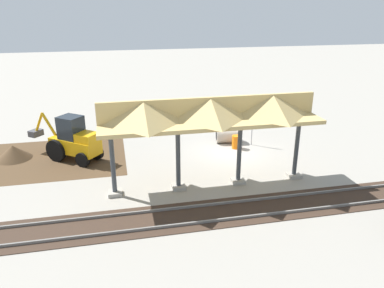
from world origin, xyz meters
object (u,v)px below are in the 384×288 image
at_px(backhoe, 73,141).
at_px(concrete_pipe, 228,135).
at_px(traffic_barrel, 236,142).
at_px(stop_sign, 253,120).

bearing_deg(backhoe, concrete_pipe, -174.88).
height_order(backhoe, traffic_barrel, backhoe).
relative_size(stop_sign, backhoe, 0.52).
relative_size(concrete_pipe, traffic_barrel, 1.91).
relative_size(backhoe, concrete_pipe, 2.80).
bearing_deg(backhoe, stop_sign, -179.44).
bearing_deg(concrete_pipe, traffic_barrel, 100.48).
bearing_deg(backhoe, traffic_barrel, 178.46).
bearing_deg(traffic_barrel, stop_sign, -162.41).
height_order(concrete_pipe, traffic_barrel, concrete_pipe).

